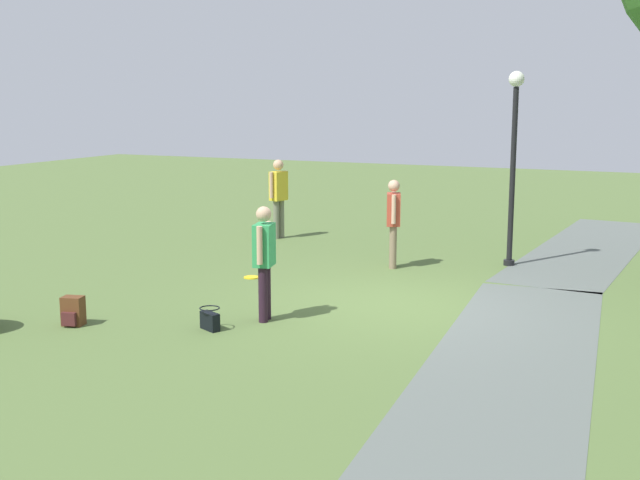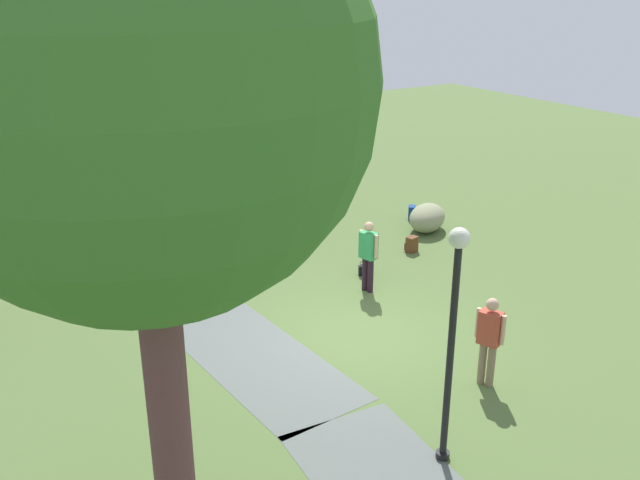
{
  "view_description": "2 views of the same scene",
  "coord_description": "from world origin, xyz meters",
  "px_view_note": "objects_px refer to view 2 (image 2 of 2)",
  "views": [
    {
      "loc": [
        11.17,
        3.81,
        3.09
      ],
      "look_at": [
        0.19,
        -1.17,
        0.94
      ],
      "focal_mm": 45.48,
      "sensor_mm": 36.0,
      "label": 1
    },
    {
      "loc": [
        -9.63,
        6.73,
        6.49
      ],
      "look_at": [
        1.65,
        -0.24,
        1.4
      ],
      "focal_mm": 38.83,
      "sensor_mm": 36.0,
      "label": 2
    }
  ],
  "objects_px": {
    "lawn_boulder": "(427,218)",
    "backpack_by_boulder": "(412,213)",
    "woman_with_handbag": "(368,252)",
    "large_shade_tree": "(138,86)",
    "spare_backpack_on_lawn": "(412,244)",
    "frisbee_on_grass": "(491,314)",
    "handbag_on_grass": "(366,270)",
    "passerby_on_path": "(489,336)",
    "lamp_post": "(453,323)"
  },
  "relations": [
    {
      "from": "lawn_boulder",
      "to": "backpack_by_boulder",
      "type": "xyz_separation_m",
      "value": [
        0.92,
        -0.25,
        -0.18
      ]
    },
    {
      "from": "lamp_post",
      "to": "lawn_boulder",
      "type": "distance_m",
      "value": 9.68
    },
    {
      "from": "handbag_on_grass",
      "to": "backpack_by_boulder",
      "type": "bearing_deg",
      "value": -53.61
    },
    {
      "from": "spare_backpack_on_lawn",
      "to": "lawn_boulder",
      "type": "bearing_deg",
      "value": -53.25
    },
    {
      "from": "large_shade_tree",
      "to": "backpack_by_boulder",
      "type": "relative_size",
      "value": 19.64
    },
    {
      "from": "lamp_post",
      "to": "handbag_on_grass",
      "type": "distance_m",
      "value": 6.81
    },
    {
      "from": "woman_with_handbag",
      "to": "backpack_by_boulder",
      "type": "distance_m",
      "value": 5.04
    },
    {
      "from": "lawn_boulder",
      "to": "spare_backpack_on_lawn",
      "type": "bearing_deg",
      "value": 126.75
    },
    {
      "from": "lamp_post",
      "to": "handbag_on_grass",
      "type": "height_order",
      "value": "lamp_post"
    },
    {
      "from": "passerby_on_path",
      "to": "backpack_by_boulder",
      "type": "xyz_separation_m",
      "value": [
        7.28,
        -4.28,
        -0.73
      ]
    },
    {
      "from": "handbag_on_grass",
      "to": "lamp_post",
      "type": "bearing_deg",
      "value": 154.57
    },
    {
      "from": "frisbee_on_grass",
      "to": "large_shade_tree",
      "type": "bearing_deg",
      "value": 107.73
    },
    {
      "from": "large_shade_tree",
      "to": "passerby_on_path",
      "type": "xyz_separation_m",
      "value": [
        0.63,
        -5.68,
        -4.6
      ]
    },
    {
      "from": "lawn_boulder",
      "to": "backpack_by_boulder",
      "type": "bearing_deg",
      "value": -14.92
    },
    {
      "from": "passerby_on_path",
      "to": "backpack_by_boulder",
      "type": "relative_size",
      "value": 4.01
    },
    {
      "from": "large_shade_tree",
      "to": "backpack_by_boulder",
      "type": "xyz_separation_m",
      "value": [
        7.9,
        -9.96,
        -5.33
      ]
    },
    {
      "from": "lamp_post",
      "to": "lawn_boulder",
      "type": "bearing_deg",
      "value": -38.53
    },
    {
      "from": "large_shade_tree",
      "to": "spare_backpack_on_lawn",
      "type": "relative_size",
      "value": 19.64
    },
    {
      "from": "woman_with_handbag",
      "to": "frisbee_on_grass",
      "type": "bearing_deg",
      "value": -146.8
    },
    {
      "from": "lawn_boulder",
      "to": "spare_backpack_on_lawn",
      "type": "distance_m",
      "value": 1.65
    },
    {
      "from": "large_shade_tree",
      "to": "frisbee_on_grass",
      "type": "xyz_separation_m",
      "value": [
        2.43,
        -7.62,
        -5.51
      ]
    },
    {
      "from": "passerby_on_path",
      "to": "backpack_by_boulder",
      "type": "height_order",
      "value": "passerby_on_path"
    },
    {
      "from": "lamp_post",
      "to": "lawn_boulder",
      "type": "xyz_separation_m",
      "value": [
        7.44,
        -5.92,
        -1.81
      ]
    },
    {
      "from": "handbag_on_grass",
      "to": "woman_with_handbag",
      "type": "bearing_deg",
      "value": 147.6
    },
    {
      "from": "backpack_by_boulder",
      "to": "frisbee_on_grass",
      "type": "bearing_deg",
      "value": 156.79
    },
    {
      "from": "backpack_by_boulder",
      "to": "frisbee_on_grass",
      "type": "xyz_separation_m",
      "value": [
        -5.47,
        2.35,
        -0.18
      ]
    },
    {
      "from": "woman_with_handbag",
      "to": "backpack_by_boulder",
      "type": "bearing_deg",
      "value": -50.11
    },
    {
      "from": "lawn_boulder",
      "to": "spare_backpack_on_lawn",
      "type": "xyz_separation_m",
      "value": [
        -0.98,
        1.31,
        -0.18
      ]
    },
    {
      "from": "passerby_on_path",
      "to": "handbag_on_grass",
      "type": "bearing_deg",
      "value": -10.68
    },
    {
      "from": "handbag_on_grass",
      "to": "backpack_by_boulder",
      "type": "distance_m",
      "value": 4.2
    },
    {
      "from": "spare_backpack_on_lawn",
      "to": "passerby_on_path",
      "type": "bearing_deg",
      "value": 153.13
    },
    {
      "from": "spare_backpack_on_lawn",
      "to": "backpack_by_boulder",
      "type": "bearing_deg",
      "value": -39.31
    },
    {
      "from": "lawn_boulder",
      "to": "frisbee_on_grass",
      "type": "relative_size",
      "value": 6.24
    },
    {
      "from": "lawn_boulder",
      "to": "frisbee_on_grass",
      "type": "bearing_deg",
      "value": 155.21
    },
    {
      "from": "lamp_post",
      "to": "woman_with_handbag",
      "type": "relative_size",
      "value": 2.19
    },
    {
      "from": "woman_with_handbag",
      "to": "large_shade_tree",
      "type": "bearing_deg",
      "value": 127.49
    },
    {
      "from": "passerby_on_path",
      "to": "large_shade_tree",
      "type": "bearing_deg",
      "value": 96.32
    },
    {
      "from": "large_shade_tree",
      "to": "handbag_on_grass",
      "type": "xyz_separation_m",
      "value": [
        5.41,
        -6.58,
        -5.38
      ]
    },
    {
      "from": "lawn_boulder",
      "to": "handbag_on_grass",
      "type": "height_order",
      "value": "lawn_boulder"
    },
    {
      "from": "large_shade_tree",
      "to": "handbag_on_grass",
      "type": "height_order",
      "value": "large_shade_tree"
    },
    {
      "from": "passerby_on_path",
      "to": "frisbee_on_grass",
      "type": "distance_m",
      "value": 2.8
    },
    {
      "from": "handbag_on_grass",
      "to": "frisbee_on_grass",
      "type": "height_order",
      "value": "handbag_on_grass"
    },
    {
      "from": "lawn_boulder",
      "to": "woman_with_handbag",
      "type": "distance_m",
      "value": 4.28
    },
    {
      "from": "spare_backpack_on_lawn",
      "to": "large_shade_tree",
      "type": "bearing_deg",
      "value": 125.53
    },
    {
      "from": "frisbee_on_grass",
      "to": "lawn_boulder",
      "type": "bearing_deg",
      "value": -24.79
    },
    {
      "from": "woman_with_handbag",
      "to": "spare_backpack_on_lawn",
      "type": "distance_m",
      "value": 2.71
    },
    {
      "from": "lamp_post",
      "to": "handbag_on_grass",
      "type": "relative_size",
      "value": 9.72
    },
    {
      "from": "spare_backpack_on_lawn",
      "to": "frisbee_on_grass",
      "type": "xyz_separation_m",
      "value": [
        -3.56,
        0.78,
        -0.18
      ]
    },
    {
      "from": "large_shade_tree",
      "to": "lamp_post",
      "type": "bearing_deg",
      "value": -96.9
    },
    {
      "from": "frisbee_on_grass",
      "to": "lamp_post",
      "type": "bearing_deg",
      "value": 127.1
    }
  ]
}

